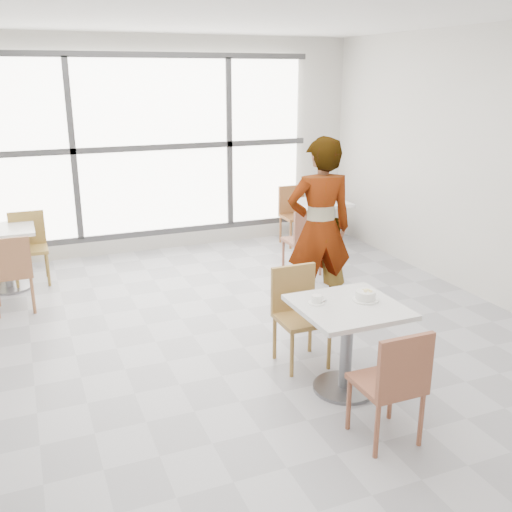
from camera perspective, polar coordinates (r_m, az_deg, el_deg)
name	(u,v)px	position (r m, az deg, el deg)	size (l,w,h in m)	color
floor	(244,347)	(5.57, -1.19, -8.97)	(7.00, 7.00, 0.00)	#9E9EA5
ceiling	(242,6)	(5.01, -1.42, 23.39)	(7.00, 7.00, 0.00)	white
wall_back	(154,147)	(8.41, -10.05, 10.54)	(6.00, 6.00, 0.00)	silver
wall_right	(507,171)	(6.75, 23.44, 7.70)	(7.00, 7.00, 0.00)	silver
window	(155,147)	(8.35, -9.95, 10.50)	(4.60, 0.07, 2.52)	white
main_table	(347,331)	(4.72, 8.96, -7.31)	(0.80, 0.80, 0.75)	silver
chair_near	(394,380)	(4.13, 13.42, -11.78)	(0.42, 0.42, 0.87)	brown
chair_far	(298,308)	(5.16, 4.15, -5.17)	(0.42, 0.42, 0.87)	olive
oatmeal_bowl	(366,295)	(4.72, 10.74, -3.83)	(0.21, 0.21, 0.09)	white
coffee_cup	(317,300)	(4.61, 5.99, -4.30)	(0.16, 0.13, 0.07)	white
person	(320,229)	(6.03, 6.27, 2.66)	(0.69, 0.45, 1.90)	black
bg_table_left	(5,250)	(7.49, -23.44, 0.56)	(0.70, 0.70, 0.75)	white
bg_table_right	(320,220)	(8.36, 6.36, 3.59)	(0.70, 0.70, 0.75)	silver
bg_chair_left_near	(11,269)	(6.68, -22.93, -1.19)	(0.42, 0.42, 0.87)	#97613F
bg_chair_left_far	(29,243)	(7.64, -21.46, 1.24)	(0.42, 0.42, 0.87)	olive
bg_chair_right_near	(305,237)	(7.37, 4.86, 1.85)	(0.42, 0.42, 0.87)	brown
bg_chair_right_far	(294,211)	(8.79, 3.79, 4.44)	(0.42, 0.42, 0.87)	brown
plant_right	(330,216)	(9.08, 7.27, 3.97)	(0.42, 0.42, 0.75)	#438244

